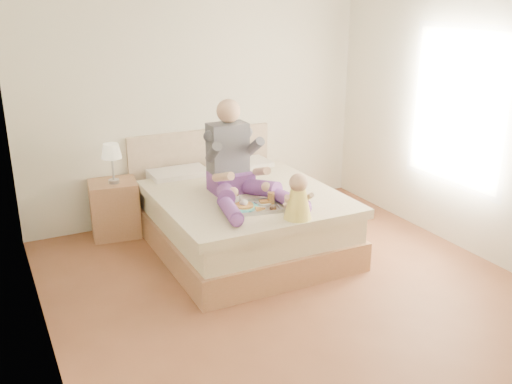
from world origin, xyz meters
name	(u,v)px	position (x,y,z in m)	size (l,w,h in m)	color
room	(302,119)	(0.08, 0.01, 1.51)	(4.02, 4.22, 2.71)	brown
bed	(238,215)	(0.00, 1.08, 0.32)	(1.70, 2.18, 1.00)	#916544
nightstand	(115,208)	(-1.07, 1.88, 0.30)	(0.54, 0.49, 0.60)	#916544
lamp	(111,153)	(-1.07, 1.83, 0.92)	(0.20, 0.20, 0.42)	#AAADB1
adult	(236,168)	(-0.10, 0.89, 0.88)	(0.79, 1.12, 0.94)	#653585
tray	(254,205)	(-0.11, 0.49, 0.64)	(0.50, 0.43, 0.13)	#AAADB1
baby	(298,200)	(0.12, 0.11, 0.77)	(0.27, 0.37, 0.40)	#FFEB50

